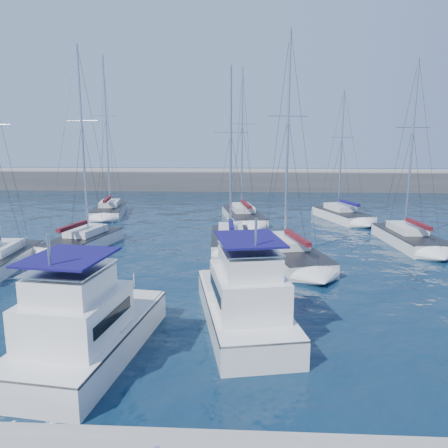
{
  "coord_description": "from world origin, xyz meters",
  "views": [
    {
      "loc": [
        2.14,
        -20.31,
        8.25
      ],
      "look_at": [
        0.69,
        6.63,
        3.0
      ],
      "focal_mm": 35.0,
      "sensor_mm": 36.0,
      "label": 1
    }
  ],
  "objects_px": {
    "sailboat_mid_e": "(409,238)",
    "sailboat_back_a": "(109,210)",
    "motor_yacht_port_inner": "(85,331)",
    "sailboat_back_c": "(342,215)",
    "motor_yacht_stbd_inner": "(245,303)",
    "sailboat_mid_b": "(83,241)",
    "sailboat_mid_c": "(231,240)",
    "sailboat_back_b": "(243,216)",
    "sailboat_mid_d": "(289,253)"
  },
  "relations": [
    {
      "from": "sailboat_mid_e",
      "to": "sailboat_back_a",
      "type": "distance_m",
      "value": 30.67
    },
    {
      "from": "motor_yacht_port_inner",
      "to": "sailboat_back_c",
      "type": "relative_size",
      "value": 0.64
    },
    {
      "from": "motor_yacht_stbd_inner",
      "to": "sailboat_mid_b",
      "type": "bearing_deg",
      "value": 120.81
    },
    {
      "from": "sailboat_mid_c",
      "to": "sailboat_back_b",
      "type": "height_order",
      "value": "sailboat_back_b"
    },
    {
      "from": "motor_yacht_port_inner",
      "to": "sailboat_mid_c",
      "type": "distance_m",
      "value": 18.79
    },
    {
      "from": "motor_yacht_port_inner",
      "to": "sailboat_mid_b",
      "type": "relative_size",
      "value": 0.56
    },
    {
      "from": "motor_yacht_stbd_inner",
      "to": "sailboat_mid_e",
      "type": "bearing_deg",
      "value": 40.29
    },
    {
      "from": "sailboat_back_a",
      "to": "sailboat_mid_b",
      "type": "bearing_deg",
      "value": -89.64
    },
    {
      "from": "sailboat_back_c",
      "to": "sailboat_mid_c",
      "type": "bearing_deg",
      "value": -150.09
    },
    {
      "from": "sailboat_mid_d",
      "to": "sailboat_back_b",
      "type": "height_order",
      "value": "sailboat_back_b"
    },
    {
      "from": "motor_yacht_stbd_inner",
      "to": "sailboat_mid_b",
      "type": "distance_m",
      "value": 18.72
    },
    {
      "from": "motor_yacht_port_inner",
      "to": "sailboat_mid_e",
      "type": "xyz_separation_m",
      "value": [
        18.92,
        19.44,
        -0.62
      ]
    },
    {
      "from": "sailboat_mid_b",
      "to": "sailboat_mid_c",
      "type": "distance_m",
      "value": 11.39
    },
    {
      "from": "motor_yacht_port_inner",
      "to": "sailboat_mid_e",
      "type": "bearing_deg",
      "value": 52.93
    },
    {
      "from": "sailboat_back_c",
      "to": "motor_yacht_port_inner",
      "type": "bearing_deg",
      "value": -135.27
    },
    {
      "from": "sailboat_back_a",
      "to": "sailboat_back_c",
      "type": "distance_m",
      "value": 25.11
    },
    {
      "from": "sailboat_mid_d",
      "to": "sailboat_back_b",
      "type": "relative_size",
      "value": 1.0
    },
    {
      "from": "sailboat_mid_e",
      "to": "sailboat_back_b",
      "type": "bearing_deg",
      "value": 139.5
    },
    {
      "from": "motor_yacht_stbd_inner",
      "to": "sailboat_mid_c",
      "type": "xyz_separation_m",
      "value": [
        -1.19,
        15.0,
        -0.61
      ]
    },
    {
      "from": "sailboat_back_c",
      "to": "motor_yacht_stbd_inner",
      "type": "bearing_deg",
      "value": -127.65
    },
    {
      "from": "motor_yacht_stbd_inner",
      "to": "sailboat_mid_d",
      "type": "bearing_deg",
      "value": 63.88
    },
    {
      "from": "motor_yacht_port_inner",
      "to": "sailboat_mid_c",
      "type": "height_order",
      "value": "sailboat_mid_c"
    },
    {
      "from": "sailboat_mid_c",
      "to": "sailboat_mid_d",
      "type": "xyz_separation_m",
      "value": [
        4.17,
        -3.8,
        -0.0
      ]
    },
    {
      "from": "motor_yacht_stbd_inner",
      "to": "sailboat_mid_c",
      "type": "distance_m",
      "value": 15.06
    },
    {
      "from": "sailboat_mid_c",
      "to": "sailboat_back_c",
      "type": "height_order",
      "value": "sailboat_mid_c"
    },
    {
      "from": "motor_yacht_port_inner",
      "to": "sailboat_back_a",
      "type": "height_order",
      "value": "sailboat_back_a"
    },
    {
      "from": "motor_yacht_stbd_inner",
      "to": "sailboat_mid_c",
      "type": "height_order",
      "value": "sailboat_mid_c"
    },
    {
      "from": "sailboat_mid_c",
      "to": "sailboat_mid_d",
      "type": "height_order",
      "value": "sailboat_mid_d"
    },
    {
      "from": "sailboat_mid_b",
      "to": "sailboat_mid_d",
      "type": "distance_m",
      "value": 15.74
    },
    {
      "from": "motor_yacht_port_inner",
      "to": "sailboat_back_a",
      "type": "relative_size",
      "value": 0.5
    },
    {
      "from": "motor_yacht_port_inner",
      "to": "motor_yacht_stbd_inner",
      "type": "relative_size",
      "value": 0.91
    },
    {
      "from": "motor_yacht_stbd_inner",
      "to": "sailboat_mid_e",
      "type": "height_order",
      "value": "sailboat_mid_e"
    },
    {
      "from": "sailboat_mid_d",
      "to": "sailboat_back_a",
      "type": "relative_size",
      "value": 0.91
    },
    {
      "from": "sailboat_back_a",
      "to": "sailboat_back_b",
      "type": "distance_m",
      "value": 15.01
    },
    {
      "from": "motor_yacht_stbd_inner",
      "to": "sailboat_back_c",
      "type": "bearing_deg",
      "value": 58.67
    },
    {
      "from": "sailboat_mid_b",
      "to": "sailboat_mid_e",
      "type": "relative_size",
      "value": 1.05
    },
    {
      "from": "sailboat_mid_b",
      "to": "sailboat_mid_d",
      "type": "relative_size",
      "value": 0.98
    },
    {
      "from": "sailboat_mid_b",
      "to": "motor_yacht_port_inner",
      "type": "bearing_deg",
      "value": -58.0
    },
    {
      "from": "sailboat_mid_c",
      "to": "sailboat_back_a",
      "type": "distance_m",
      "value": 19.49
    },
    {
      "from": "sailboat_mid_b",
      "to": "sailboat_mid_c",
      "type": "xyz_separation_m",
      "value": [
        11.34,
        1.1,
        -0.01
      ]
    },
    {
      "from": "sailboat_mid_b",
      "to": "sailboat_back_b",
      "type": "relative_size",
      "value": 0.98
    },
    {
      "from": "sailboat_back_b",
      "to": "sailboat_mid_c",
      "type": "bearing_deg",
      "value": -104.97
    },
    {
      "from": "sailboat_back_a",
      "to": "sailboat_back_b",
      "type": "height_order",
      "value": "sailboat_back_a"
    },
    {
      "from": "sailboat_mid_c",
      "to": "sailboat_back_c",
      "type": "relative_size",
      "value": 1.04
    },
    {
      "from": "motor_yacht_port_inner",
      "to": "sailboat_mid_c",
      "type": "relative_size",
      "value": 0.61
    },
    {
      "from": "motor_yacht_port_inner",
      "to": "motor_yacht_stbd_inner",
      "type": "bearing_deg",
      "value": 35.01
    },
    {
      "from": "sailboat_mid_b",
      "to": "sailboat_mid_c",
      "type": "height_order",
      "value": "sailboat_mid_b"
    },
    {
      "from": "motor_yacht_port_inner",
      "to": "sailboat_back_b",
      "type": "relative_size",
      "value": 0.55
    },
    {
      "from": "motor_yacht_stbd_inner",
      "to": "sailboat_mid_b",
      "type": "xyz_separation_m",
      "value": [
        -12.53,
        13.89,
        -0.6
      ]
    },
    {
      "from": "motor_yacht_port_inner",
      "to": "sailboat_mid_b",
      "type": "distance_m",
      "value": 18.28
    }
  ]
}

